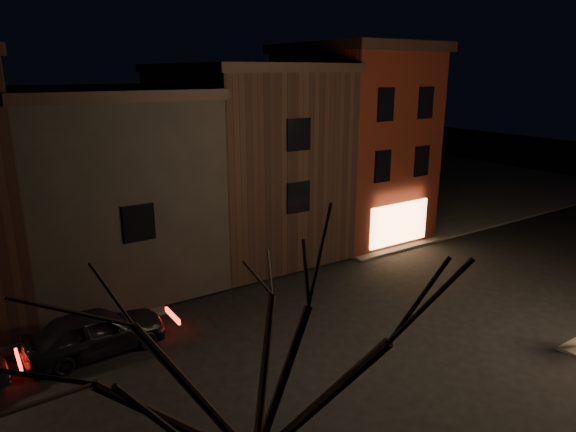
% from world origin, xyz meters
% --- Properties ---
extents(ground, '(120.00, 120.00, 0.00)m').
position_xyz_m(ground, '(0.00, 0.00, 0.00)').
color(ground, black).
rests_on(ground, ground).
extents(sidewalk_far_right, '(30.00, 30.00, 0.12)m').
position_xyz_m(sidewalk_far_right, '(20.00, 20.00, 0.06)').
color(sidewalk_far_right, '#2D2B28').
rests_on(sidewalk_far_right, ground).
extents(corner_building, '(6.50, 8.50, 10.50)m').
position_xyz_m(corner_building, '(8.00, 9.47, 5.40)').
color(corner_building, '#51180E').
rests_on(corner_building, ground).
extents(row_building_a, '(7.30, 10.30, 9.40)m').
position_xyz_m(row_building_a, '(1.50, 10.50, 4.83)').
color(row_building_a, black).
rests_on(row_building_a, ground).
extents(row_building_b, '(7.80, 10.30, 8.40)m').
position_xyz_m(row_building_b, '(-5.75, 10.50, 4.33)').
color(row_building_b, black).
rests_on(row_building_b, ground).
extents(bare_tree_left, '(5.60, 5.60, 7.50)m').
position_xyz_m(bare_tree_left, '(-8.00, -7.00, 5.43)').
color(bare_tree_left, black).
rests_on(bare_tree_left, sidewalk_near_left).
extents(parked_car_a, '(4.62, 2.01, 1.55)m').
position_xyz_m(parked_car_a, '(-8.08, 3.57, 0.77)').
color(parked_car_a, black).
rests_on(parked_car_a, ground).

